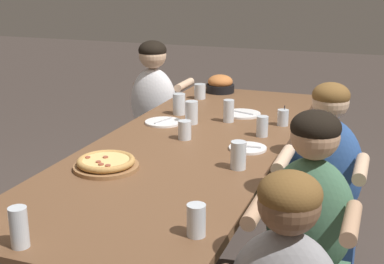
{
  "coord_description": "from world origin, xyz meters",
  "views": [
    {
      "loc": [
        -2.53,
        -0.94,
        1.66
      ],
      "look_at": [
        0.0,
        0.0,
        0.84
      ],
      "focal_mm": 50.0,
      "sensor_mm": 36.0,
      "label": 1
    }
  ],
  "objects_px": {
    "drinking_glass_f": "(179,105)",
    "diner_near_midleft": "(307,256)",
    "pizza_board_main": "(106,163)",
    "drinking_glass_j": "(192,112)",
    "empty_plate_b": "(248,148)",
    "drinking_glass_e": "(229,112)",
    "skillet_bowl": "(220,84)",
    "drinking_glass_a": "(19,230)",
    "drinking_glass_i": "(200,92)",
    "drinking_glass_b": "(185,131)",
    "drinking_glass_d": "(262,128)",
    "diner_near_center": "(322,208)",
    "empty_plate_c": "(163,122)",
    "drinking_glass_h": "(196,222)",
    "empty_plate_a": "(242,114)",
    "diner_far_right": "(154,122)",
    "cocktail_glass_blue": "(283,118)"
  },
  "relations": [
    {
      "from": "drinking_glass_f",
      "to": "pizza_board_main",
      "type": "bearing_deg",
      "value": -177.58
    },
    {
      "from": "drinking_glass_i",
      "to": "drinking_glass_j",
      "type": "bearing_deg",
      "value": -164.81
    },
    {
      "from": "empty_plate_b",
      "to": "drinking_glass_a",
      "type": "relative_size",
      "value": 1.38
    },
    {
      "from": "empty_plate_c",
      "to": "drinking_glass_f",
      "type": "distance_m",
      "value": 0.23
    },
    {
      "from": "empty_plate_c",
      "to": "drinking_glass_e",
      "type": "xyz_separation_m",
      "value": [
        0.17,
        -0.35,
        0.05
      ]
    },
    {
      "from": "empty_plate_a",
      "to": "empty_plate_c",
      "type": "distance_m",
      "value": 0.52
    },
    {
      "from": "drinking_glass_e",
      "to": "diner_near_center",
      "type": "distance_m",
      "value": 0.84
    },
    {
      "from": "drinking_glass_b",
      "to": "drinking_glass_i",
      "type": "bearing_deg",
      "value": 14.65
    },
    {
      "from": "empty_plate_b",
      "to": "drinking_glass_f",
      "type": "xyz_separation_m",
      "value": [
        0.51,
        0.58,
        0.05
      ]
    },
    {
      "from": "empty_plate_a",
      "to": "empty_plate_b",
      "type": "distance_m",
      "value": 0.67
    },
    {
      "from": "drinking_glass_b",
      "to": "drinking_glass_h",
      "type": "height_order",
      "value": "drinking_glass_h"
    },
    {
      "from": "drinking_glass_h",
      "to": "drinking_glass_j",
      "type": "bearing_deg",
      "value": 21.09
    },
    {
      "from": "empty_plate_a",
      "to": "diner_far_right",
      "type": "xyz_separation_m",
      "value": [
        0.44,
        0.81,
        -0.25
      ]
    },
    {
      "from": "empty_plate_c",
      "to": "drinking_glass_a",
      "type": "xyz_separation_m",
      "value": [
        -1.52,
        -0.15,
        0.05
      ]
    },
    {
      "from": "drinking_glass_j",
      "to": "diner_near_center",
      "type": "xyz_separation_m",
      "value": [
        -0.33,
        -0.82,
        -0.34
      ]
    },
    {
      "from": "drinking_glass_b",
      "to": "drinking_glass_j",
      "type": "relative_size",
      "value": 0.75
    },
    {
      "from": "empty_plate_b",
      "to": "drinking_glass_b",
      "type": "height_order",
      "value": "drinking_glass_b"
    },
    {
      "from": "empty_plate_a",
      "to": "drinking_glass_a",
      "type": "distance_m",
      "value": 1.88
    },
    {
      "from": "diner_near_midleft",
      "to": "diner_near_center",
      "type": "distance_m",
      "value": 0.5
    },
    {
      "from": "drinking_glass_b",
      "to": "drinking_glass_e",
      "type": "height_order",
      "value": "drinking_glass_e"
    },
    {
      "from": "drinking_glass_d",
      "to": "drinking_glass_f",
      "type": "height_order",
      "value": "drinking_glass_f"
    },
    {
      "from": "drinking_glass_b",
      "to": "drinking_glass_f",
      "type": "distance_m",
      "value": 0.52
    },
    {
      "from": "pizza_board_main",
      "to": "diner_far_right",
      "type": "distance_m",
      "value": 1.67
    },
    {
      "from": "empty_plate_b",
      "to": "diner_near_center",
      "type": "distance_m",
      "value": 0.48
    },
    {
      "from": "drinking_glass_a",
      "to": "drinking_glass_j",
      "type": "relative_size",
      "value": 1.02
    },
    {
      "from": "skillet_bowl",
      "to": "drinking_glass_i",
      "type": "distance_m",
      "value": 0.26
    },
    {
      "from": "empty_plate_b",
      "to": "drinking_glass_e",
      "type": "height_order",
      "value": "drinking_glass_e"
    },
    {
      "from": "empty_plate_a",
      "to": "drinking_glass_e",
      "type": "bearing_deg",
      "value": 169.11
    },
    {
      "from": "empty_plate_b",
      "to": "drinking_glass_i",
      "type": "bearing_deg",
      "value": 31.88
    },
    {
      "from": "drinking_glass_b",
      "to": "drinking_glass_e",
      "type": "xyz_separation_m",
      "value": [
        0.41,
        -0.12,
        0.01
      ]
    },
    {
      "from": "empty_plate_a",
      "to": "skillet_bowl",
      "type": "bearing_deg",
      "value": 29.59
    },
    {
      "from": "skillet_bowl",
      "to": "drinking_glass_a",
      "type": "relative_size",
      "value": 2.18
    },
    {
      "from": "empty_plate_c",
      "to": "diner_far_right",
      "type": "distance_m",
      "value": 0.93
    },
    {
      "from": "drinking_glass_a",
      "to": "drinking_glass_i",
      "type": "bearing_deg",
      "value": 4.06
    },
    {
      "from": "empty_plate_c",
      "to": "diner_near_center",
      "type": "xyz_separation_m",
      "value": [
        -0.28,
        -0.98,
        -0.27
      ]
    },
    {
      "from": "skillet_bowl",
      "to": "empty_plate_c",
      "type": "distance_m",
      "value": 0.92
    },
    {
      "from": "drinking_glass_f",
      "to": "diner_near_midleft",
      "type": "relative_size",
      "value": 0.12
    },
    {
      "from": "drinking_glass_j",
      "to": "diner_near_midleft",
      "type": "relative_size",
      "value": 0.12
    },
    {
      "from": "diner_near_midleft",
      "to": "diner_far_right",
      "type": "distance_m",
      "value": 2.11
    },
    {
      "from": "drinking_glass_d",
      "to": "diner_near_center",
      "type": "xyz_separation_m",
      "value": [
        -0.23,
        -0.37,
        -0.32
      ]
    },
    {
      "from": "pizza_board_main",
      "to": "drinking_glass_j",
      "type": "distance_m",
      "value": 0.84
    },
    {
      "from": "cocktail_glass_blue",
      "to": "drinking_glass_j",
      "type": "height_order",
      "value": "drinking_glass_j"
    },
    {
      "from": "drinking_glass_e",
      "to": "diner_near_center",
      "type": "height_order",
      "value": "diner_near_center"
    },
    {
      "from": "empty_plate_a",
      "to": "diner_far_right",
      "type": "relative_size",
      "value": 0.2
    },
    {
      "from": "empty_plate_c",
      "to": "diner_far_right",
      "type": "xyz_separation_m",
      "value": [
        0.79,
        0.42,
        -0.25
      ]
    },
    {
      "from": "cocktail_glass_blue",
      "to": "diner_near_midleft",
      "type": "bearing_deg",
      "value": -162.62
    },
    {
      "from": "diner_far_right",
      "to": "empty_plate_b",
      "type": "bearing_deg",
      "value": -46.95
    },
    {
      "from": "empty_plate_c",
      "to": "cocktail_glass_blue",
      "type": "xyz_separation_m",
      "value": [
        0.2,
        -0.67,
        0.04
      ]
    },
    {
      "from": "pizza_board_main",
      "to": "empty_plate_c",
      "type": "relative_size",
      "value": 1.37
    },
    {
      "from": "pizza_board_main",
      "to": "drinking_glass_h",
      "type": "bearing_deg",
      "value": -127.32
    }
  ]
}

